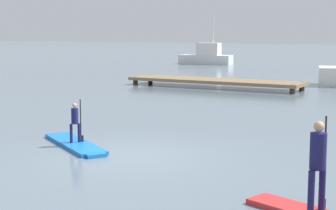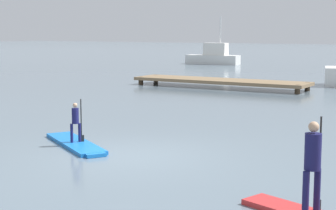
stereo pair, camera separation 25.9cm
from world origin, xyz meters
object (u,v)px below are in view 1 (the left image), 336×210
object	(u,v)px
paddleboard_near	(75,144)
fishing_boat_green_midground	(207,56)
paddler_adult	(318,160)
paddler_child_solo	(75,120)

from	to	relation	value
paddleboard_near	fishing_boat_green_midground	world-z (taller)	fishing_boat_green_midground
paddleboard_near	paddler_adult	size ratio (longest dim) A/B	1.94
paddler_child_solo	paddler_adult	size ratio (longest dim) A/B	0.73
paddleboard_near	paddler_adult	xyz separation A→B (m)	(7.35, -2.59, 0.95)
paddleboard_near	fishing_boat_green_midground	distance (m)	38.12
paddler_adult	fishing_boat_green_midground	size ratio (longest dim) A/B	0.32
paddleboard_near	paddler_adult	distance (m)	7.85
paddler_adult	paddleboard_near	bearing A→B (deg)	160.62
paddler_adult	fishing_boat_green_midground	xyz separation A→B (m)	(-20.68, 38.29, -0.24)
fishing_boat_green_midground	paddleboard_near	bearing A→B (deg)	-69.53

